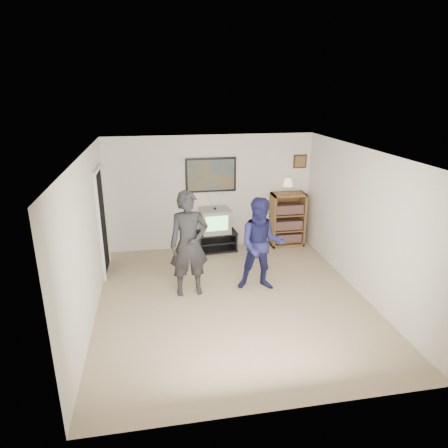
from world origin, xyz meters
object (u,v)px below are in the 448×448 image
object	(u,v)px
media_stand	(216,241)
bookshelf	(287,219)
crt_television	(215,221)
person_short	(261,245)
person_tall	(189,244)

from	to	relation	value
media_stand	bookshelf	bearing A→B (deg)	-2.57
crt_television	person_short	xyz separation A→B (m)	(0.52, -1.89, 0.15)
crt_television	person_tall	distance (m)	1.99
media_stand	person_short	bearing A→B (deg)	-79.50
media_stand	person_tall	world-z (taller)	person_tall
bookshelf	person_short	distance (m)	2.26
media_stand	bookshelf	world-z (taller)	bookshelf
person_tall	person_short	distance (m)	1.26
media_stand	person_tall	size ratio (longest dim) A/B	0.49
crt_television	person_tall	world-z (taller)	person_tall
person_tall	person_short	bearing A→B (deg)	-5.55
media_stand	bookshelf	distance (m)	1.69
crt_television	bookshelf	bearing A→B (deg)	-1.77
person_tall	bookshelf	bearing A→B (deg)	35.03
crt_television	bookshelf	world-z (taller)	bookshelf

